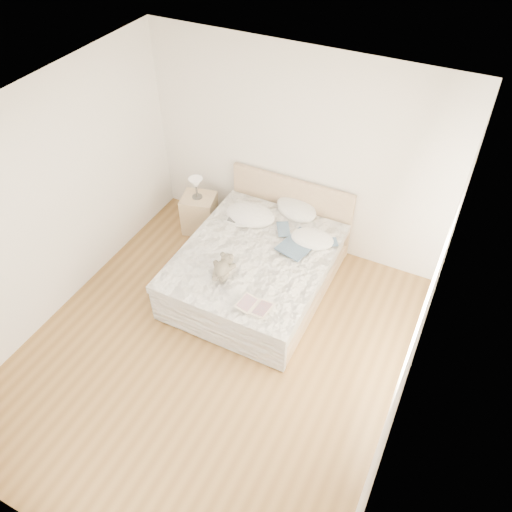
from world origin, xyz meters
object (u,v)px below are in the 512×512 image
at_px(table_lamp, 196,184).
at_px(teddy_bear, 222,273).
at_px(photo_book, 238,221).
at_px(bed, 258,266).
at_px(nightstand, 200,213).
at_px(childrens_book, 255,306).

height_order(table_lamp, teddy_bear, table_lamp).
height_order(photo_book, teddy_bear, teddy_bear).
distance_m(bed, table_lamp, 1.46).
height_order(nightstand, teddy_bear, teddy_bear).
height_order(table_lamp, photo_book, table_lamp).
bearing_deg(teddy_bear, photo_book, 94.21).
bearing_deg(childrens_book, table_lamp, 143.63).
relative_size(nightstand, photo_book, 1.90).
relative_size(bed, teddy_bear, 6.45).
relative_size(nightstand, childrens_book, 1.51).
bearing_deg(photo_book, nightstand, 151.45).
distance_m(photo_book, childrens_book, 1.46).
xyz_separation_m(nightstand, photo_book, (0.77, -0.28, 0.35)).
height_order(bed, nightstand, bed).
relative_size(table_lamp, teddy_bear, 0.92).
distance_m(bed, teddy_bear, 0.71).
xyz_separation_m(photo_book, teddy_bear, (0.29, -0.94, 0.02)).
bearing_deg(nightstand, bed, -26.68).
height_order(bed, childrens_book, bed).
xyz_separation_m(bed, teddy_bear, (-0.17, -0.60, 0.34)).
relative_size(bed, nightstand, 3.83).
relative_size(table_lamp, childrens_book, 0.83).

